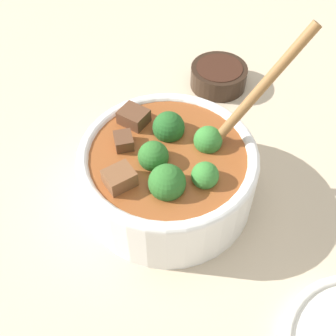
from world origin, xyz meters
name	(u,v)px	position (x,y,z in m)	size (l,w,h in m)	color
ground_plane	(168,195)	(0.00, 0.00, 0.00)	(4.00, 4.00, 0.00)	#C6B293
stew_bowl	(168,170)	(0.00, 0.00, 0.05)	(0.27, 0.22, 0.23)	white
condiment_bowl	(219,75)	(-0.08, -0.23, 0.02)	(0.09, 0.09, 0.04)	black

